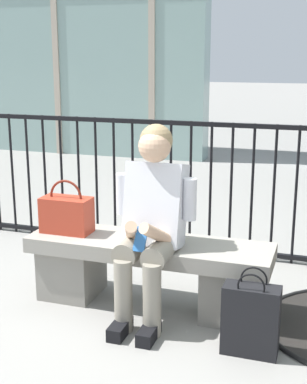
# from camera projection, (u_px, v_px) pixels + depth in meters

# --- Properties ---
(ground_plane) EXTENTS (60.00, 60.00, 0.00)m
(ground_plane) POSITION_uv_depth(u_px,v_px,m) (149.00, 304.00, 3.62)
(ground_plane) COLOR gray
(stone_bench) EXTENTS (1.60, 0.44, 0.45)m
(stone_bench) POSITION_uv_depth(u_px,v_px,m) (149.00, 266.00, 3.55)
(stone_bench) COLOR gray
(stone_bench) RESTS_ON ground
(seated_person_with_phone) EXTENTS (0.52, 0.66, 1.21)m
(seated_person_with_phone) POSITION_uv_depth(u_px,v_px,m) (151.00, 217.00, 3.32)
(seated_person_with_phone) COLOR gray
(seated_person_with_phone) RESTS_ON ground
(handbag_on_bench) EXTENTS (0.34, 0.17, 0.36)m
(handbag_on_bench) POSITION_uv_depth(u_px,v_px,m) (67.00, 214.00, 3.64)
(handbag_on_bench) COLOR #B23823
(handbag_on_bench) RESTS_ON stone_bench
(shopping_bag) EXTENTS (0.31, 0.14, 0.49)m
(shopping_bag) POSITION_uv_depth(u_px,v_px,m) (251.00, 319.00, 2.98)
(shopping_bag) COLOR black
(shopping_bag) RESTS_ON ground
(plaza_railing) EXTENTS (9.46, 0.04, 1.10)m
(plaza_railing) POSITION_uv_depth(u_px,v_px,m) (190.00, 187.00, 4.45)
(plaza_railing) COLOR black
(plaza_railing) RESTS_ON ground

